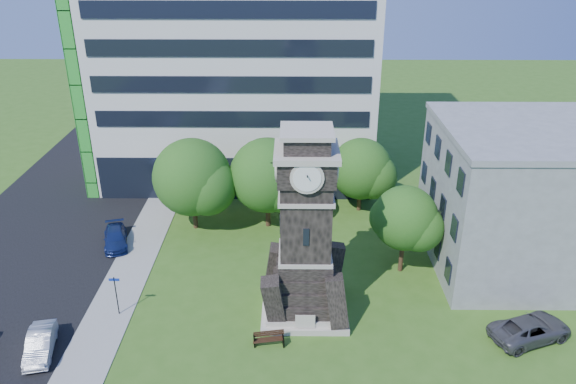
{
  "coord_description": "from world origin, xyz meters",
  "views": [
    {
      "loc": [
        2.22,
        -27.77,
        22.23
      ],
      "look_at": [
        1.89,
        7.01,
        6.03
      ],
      "focal_mm": 35.0,
      "sensor_mm": 36.0,
      "label": 1
    }
  ],
  "objects_px": {
    "clock_tower": "(305,238)",
    "car_street_north": "(116,238)",
    "car_street_mid": "(40,344)",
    "street_sign": "(116,291)",
    "car_east_lot": "(530,329)",
    "park_bench": "(269,338)"
  },
  "relations": [
    {
      "from": "car_street_mid",
      "to": "car_street_north",
      "type": "relative_size",
      "value": 0.92
    },
    {
      "from": "clock_tower",
      "to": "street_sign",
      "type": "bearing_deg",
      "value": -176.77
    },
    {
      "from": "car_street_mid",
      "to": "street_sign",
      "type": "height_order",
      "value": "street_sign"
    },
    {
      "from": "car_street_north",
      "to": "car_east_lot",
      "type": "relative_size",
      "value": 0.84
    },
    {
      "from": "car_street_mid",
      "to": "street_sign",
      "type": "distance_m",
      "value": 5.15
    },
    {
      "from": "park_bench",
      "to": "street_sign",
      "type": "height_order",
      "value": "street_sign"
    },
    {
      "from": "car_street_mid",
      "to": "clock_tower",
      "type": "bearing_deg",
      "value": 2.8
    },
    {
      "from": "car_street_north",
      "to": "street_sign",
      "type": "xyz_separation_m",
      "value": [
        2.7,
        -8.75,
        1.14
      ]
    },
    {
      "from": "park_bench",
      "to": "street_sign",
      "type": "relative_size",
      "value": 0.65
    },
    {
      "from": "car_east_lot",
      "to": "clock_tower",
      "type": "bearing_deg",
      "value": 57.43
    },
    {
      "from": "clock_tower",
      "to": "street_sign",
      "type": "distance_m",
      "value": 12.38
    },
    {
      "from": "car_street_north",
      "to": "park_bench",
      "type": "relative_size",
      "value": 2.32
    },
    {
      "from": "car_east_lot",
      "to": "street_sign",
      "type": "relative_size",
      "value": 1.81
    },
    {
      "from": "street_sign",
      "to": "car_east_lot",
      "type": "bearing_deg",
      "value": -4.5
    },
    {
      "from": "car_street_mid",
      "to": "car_east_lot",
      "type": "relative_size",
      "value": 0.77
    },
    {
      "from": "clock_tower",
      "to": "car_street_north",
      "type": "relative_size",
      "value": 2.9
    },
    {
      "from": "car_street_mid",
      "to": "car_street_north",
      "type": "distance_m",
      "value": 12.41
    },
    {
      "from": "car_street_mid",
      "to": "car_street_north",
      "type": "xyz_separation_m",
      "value": [
        0.78,
        12.39,
        -0.03
      ]
    },
    {
      "from": "car_east_lot",
      "to": "park_bench",
      "type": "relative_size",
      "value": 2.78
    },
    {
      "from": "park_bench",
      "to": "car_east_lot",
      "type": "bearing_deg",
      "value": -7.08
    },
    {
      "from": "clock_tower",
      "to": "car_street_north",
      "type": "xyz_separation_m",
      "value": [
        -14.54,
        8.08,
        -4.67
      ]
    },
    {
      "from": "car_street_north",
      "to": "street_sign",
      "type": "distance_m",
      "value": 9.23
    }
  ]
}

